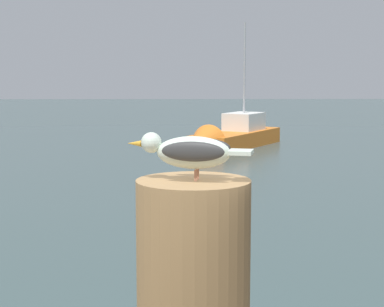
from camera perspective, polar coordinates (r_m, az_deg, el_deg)
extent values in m
cylinder|color=tan|center=(2.05, 0.50, -1.73)|extent=(0.01, 0.01, 0.04)
cylinder|color=tan|center=(2.02, 0.30, -1.89)|extent=(0.01, 0.01, 0.04)
ellipsoid|color=silver|center=(2.03, 0.13, 0.09)|extent=(0.24, 0.14, 0.10)
sphere|color=silver|center=(2.05, -3.50, 0.94)|extent=(0.06, 0.06, 0.06)
cone|color=gold|center=(2.07, -4.95, 0.86)|extent=(0.05, 0.03, 0.02)
cube|color=silver|center=(2.00, 4.20, 0.12)|extent=(0.09, 0.09, 0.01)
ellipsoid|color=#383838|center=(2.08, 0.72, 0.55)|extent=(0.19, 0.07, 0.06)
ellipsoid|color=#383838|center=(1.97, 0.08, 0.16)|extent=(0.19, 0.07, 0.06)
cube|color=orange|center=(24.29, 3.80, 1.24)|extent=(3.68, 4.80, 0.56)
cone|color=orange|center=(21.89, 0.65, 0.67)|extent=(1.80, 1.80, 1.31)
cube|color=white|center=(24.80, 4.46, 2.75)|extent=(1.72, 1.85, 0.64)
cylinder|color=#A5A5A8|center=(24.73, 4.51, 7.32)|extent=(0.08, 0.08, 3.31)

